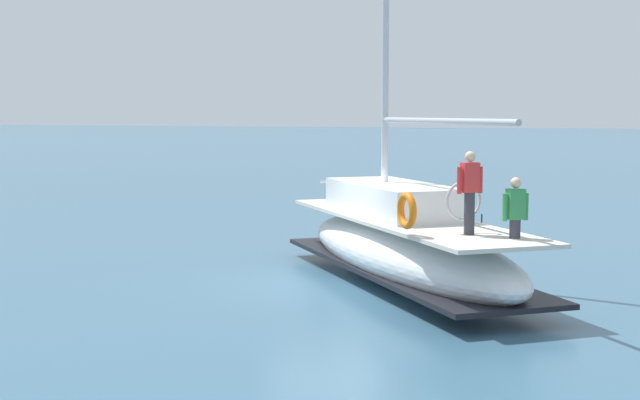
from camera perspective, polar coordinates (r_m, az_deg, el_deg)
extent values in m
plane|color=#38607A|center=(19.98, 0.25, -5.31)|extent=(400.00, 400.00, 0.00)
ellipsoid|color=white|center=(19.82, 5.43, -3.36)|extent=(8.94, 7.95, 1.40)
cube|color=black|center=(19.87, 5.42, -4.26)|extent=(8.81, 7.84, 0.10)
cube|color=beige|center=(19.72, 5.45, -1.24)|extent=(8.45, 7.49, 0.08)
cube|color=white|center=(20.33, 4.63, 0.08)|extent=(4.40, 4.04, 0.70)
cylinder|color=#B7B7BC|center=(18.07, 7.72, 4.98)|extent=(4.53, 3.75, 0.12)
cylinder|color=silver|center=(23.75, 1.07, 1.18)|extent=(0.62, 0.73, 0.06)
torus|color=orange|center=(16.79, 5.52, -0.68)|extent=(0.63, 0.55, 0.70)
cylinder|color=#33333D|center=(17.11, 9.44, -0.85)|extent=(0.20, 0.20, 0.80)
cube|color=red|center=(17.04, 9.47, 1.42)|extent=(0.36, 0.37, 0.56)
sphere|color=beige|center=(17.02, 9.49, 2.73)|extent=(0.20, 0.20, 0.20)
cylinder|color=red|center=(16.94, 8.82, 1.24)|extent=(0.09, 0.09, 0.50)
cylinder|color=red|center=(17.15, 10.12, 1.27)|extent=(0.09, 0.09, 0.50)
cylinder|color=#33333D|center=(16.78, 12.24, -1.80)|extent=(0.20, 0.20, 0.35)
cube|color=#338C4C|center=(16.73, 12.28, -0.25)|extent=(0.36, 0.37, 0.56)
sphere|color=beige|center=(16.70, 12.30, 1.08)|extent=(0.20, 0.20, 0.20)
cylinder|color=#338C4C|center=(16.62, 11.62, -0.45)|extent=(0.09, 0.09, 0.50)
cylinder|color=#338C4C|center=(16.85, 12.91, -0.40)|extent=(0.09, 0.09, 0.50)
torus|color=silver|center=(17.29, 9.07, -0.04)|extent=(0.53, 0.63, 0.76)
sphere|color=#EA4C19|center=(26.84, 10.19, -2.16)|extent=(0.67, 0.67, 0.67)
cylinder|color=black|center=(26.80, 10.20, -1.52)|extent=(0.04, 0.04, 0.60)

